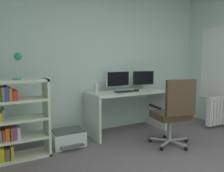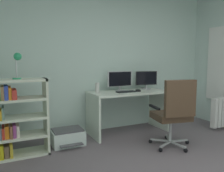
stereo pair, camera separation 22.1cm
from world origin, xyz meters
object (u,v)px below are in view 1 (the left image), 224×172
Objects in this scene: keyboard at (125,92)px; desktop_speaker at (96,88)px; computer_mouse at (136,90)px; desk_lamp at (18,60)px; monitor_main at (118,80)px; printer at (68,138)px; office_chair at (174,110)px; desk at (126,102)px; radiator at (222,110)px; monitor_secondary at (143,79)px; bookshelf at (13,121)px.

keyboard is 0.50m from desktop_speaker.
desk_lamp is at bearing -166.65° from computer_mouse.
monitor_main is 1.35m from printer.
office_chair is 1.66m from printer.
computer_mouse is at bearing 1.34° from printer.
desk is 1.96m from radiator.
desk is at bearing 7.21° from desk_lamp.
printer is 0.58× the size of radiator.
radiator is at bearing -6.12° from desk_lamp.
monitor_secondary is 1.26× the size of keyboard.
monitor_secondary is at bearing 151.46° from radiator.
keyboard is 0.41× the size of radiator.
desk is 0.63m from monitor_secondary.
keyboard is 0.33× the size of office_chair.
keyboard is 0.94m from office_chair.
monitor_main is 2.18m from radiator.
monitor_secondary reaches higher than radiator.
computer_mouse is 0.10× the size of office_chair.
radiator is (2.41, -0.70, -0.50)m from desktop_speaker.
office_chair is (-0.24, -1.08, -0.38)m from monitor_secondary.
desk_lamp is at bearing 173.88° from radiator.
office_chair is 0.98× the size of bookshelf.
desk is 0.28m from computer_mouse.
office_chair reaches higher than printer.
computer_mouse is 1.83m from radiator.
printer is at bearing -160.78° from desktop_speaker.
monitor_secondary is 0.63m from keyboard.
bookshelf is at bearing -172.12° from printer.
radiator is (1.95, -0.75, -0.62)m from monitor_main.
printer is at bearing -169.23° from computer_mouse.
keyboard reaches higher than printer.
office_chair reaches higher than keyboard.
desk is 1.66× the size of radiator.
monitor_main reaches higher than desktop_speaker.
desk is 0.64m from desktop_speaker.
desktop_speaker is 1.38m from desk_lamp.
desk is 1.99m from desk_lamp.
monitor_main is at bearing 159.01° from radiator.
monitor_secondary is at bearing 8.52° from bookshelf.
desktop_speaker is (-1.03, -0.05, -0.11)m from monitor_secondary.
keyboard is 0.24m from computer_mouse.
bookshelf is 3.78m from radiator.
desk is at bearing -49.15° from monitor_main.
monitor_main reaches higher than computer_mouse.
bookshelf is at bearing -173.09° from desk.
keyboard is at bearing -137.31° from desk.
bookshelf reaches higher than office_chair.
monitor_secondary is 1.83m from printer.
radiator is (2.99, -0.50, 0.21)m from printer.
monitor_main is 1.02× the size of printer.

